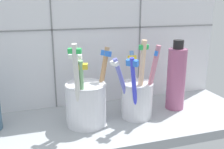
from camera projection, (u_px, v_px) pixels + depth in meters
counter_slab at (112, 124)px, 56.15cm from camera, size 64.00×22.00×2.00cm
tile_wall_back at (97, 19)px, 61.36cm from camera, size 64.00×2.20×45.00cm
toothbrush_cup_left at (86, 101)px, 52.92cm from camera, size 9.97×9.57×17.61cm
toothbrush_cup_right at (137, 96)px, 56.27cm from camera, size 10.49×12.19×17.29cm
soap_bottle at (176, 78)px, 60.24cm from camera, size 4.28×4.28×16.30cm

